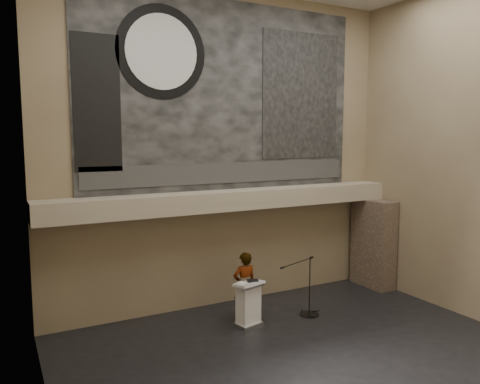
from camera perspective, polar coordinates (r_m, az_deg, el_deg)
floor at (r=10.42m, az=8.80°, el=-19.71°), size 10.00×10.00×0.00m
wall_back at (r=12.75m, az=-1.69°, el=5.07°), size 10.00×0.02×8.50m
wall_left at (r=7.47m, az=-23.03°, el=3.30°), size 0.02×8.00×8.50m
wall_right at (r=12.98m, az=27.19°, el=4.35°), size 0.02×8.00×8.50m
soffit at (r=12.50m, az=-0.86°, el=-0.95°), size 10.00×0.80×0.50m
sprinkler_left at (r=11.86m, az=-7.65°, el=-2.80°), size 0.04×0.04×0.06m
sprinkler_right at (r=13.46m, az=6.46°, el=-1.64°), size 0.04×0.04×0.06m
banner at (r=12.76m, az=-1.65°, el=11.58°), size 8.00×0.05×5.00m
banner_text_strip at (r=12.72m, az=-1.54°, el=2.36°), size 7.76×0.02×0.55m
banner_clock_rim at (r=12.17m, az=-9.53°, el=16.48°), size 2.30×0.02×2.30m
banner_clock_face at (r=12.15m, az=-9.50°, el=16.50°), size 1.84×0.02×1.84m
banner_building_print at (r=13.97m, az=7.46°, el=11.53°), size 2.60×0.02×3.60m
banner_brick_print at (r=11.60m, az=-17.04°, el=10.29°), size 1.10×0.02×3.20m
stone_pier at (r=15.12m, az=15.94°, el=-6.01°), size 0.60×1.40×2.70m
lectern at (r=11.78m, az=1.03°, el=-13.47°), size 0.77×0.62×1.13m
binder at (r=11.65m, az=1.57°, el=-10.77°), size 0.32×0.28×0.04m
papers at (r=11.54m, az=0.31°, el=-11.03°), size 0.27×0.32×0.00m
speaker_person at (r=12.14m, az=0.55°, el=-11.30°), size 0.64×0.44×1.72m
mic_stand at (r=12.64m, az=8.33°, el=-13.63°), size 1.44×0.70×1.55m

